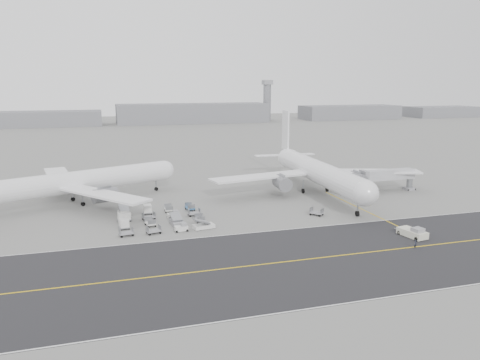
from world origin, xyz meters
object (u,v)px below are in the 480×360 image
object	(u,v)px
airliner_a	(78,182)
airliner_b	(316,171)
control_tower	(267,100)
pushback_tug	(413,233)
ground_crew_a	(416,244)
jet_bridge	(388,176)

from	to	relation	value
airliner_a	airliner_b	size ratio (longest dim) A/B	0.86
control_tower	airliner_a	world-z (taller)	control_tower
airliner_a	pushback_tug	size ratio (longest dim) A/B	6.81
ground_crew_a	airliner_b	bearing A→B (deg)	66.93
control_tower	ground_crew_a	world-z (taller)	control_tower
jet_bridge	pushback_tug	bearing A→B (deg)	-117.95
control_tower	jet_bridge	size ratio (longest dim) A/B	1.94
airliner_a	jet_bridge	bearing A→B (deg)	-121.12
airliner_b	pushback_tug	distance (m)	38.89
jet_bridge	control_tower	bearing A→B (deg)	76.60
airliner_b	ground_crew_a	world-z (taller)	airliner_b
pushback_tug	airliner_b	bearing A→B (deg)	81.67
airliner_a	jet_bridge	distance (m)	78.88
control_tower	pushback_tug	xyz separation A→B (m)	(-71.43, -278.21, -15.40)
airliner_a	jet_bridge	size ratio (longest dim) A/B	3.11
control_tower	ground_crew_a	size ratio (longest dim) A/B	20.22
airliner_a	ground_crew_a	bearing A→B (deg)	-154.74
control_tower	pushback_tug	bearing A→B (deg)	-104.40
airliner_b	jet_bridge	distance (m)	19.41
airliner_a	pushback_tug	bearing A→B (deg)	-149.88
airliner_a	jet_bridge	xyz separation A→B (m)	(78.21, -10.21, -1.04)
pushback_tug	ground_crew_a	size ratio (longest dim) A/B	4.77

